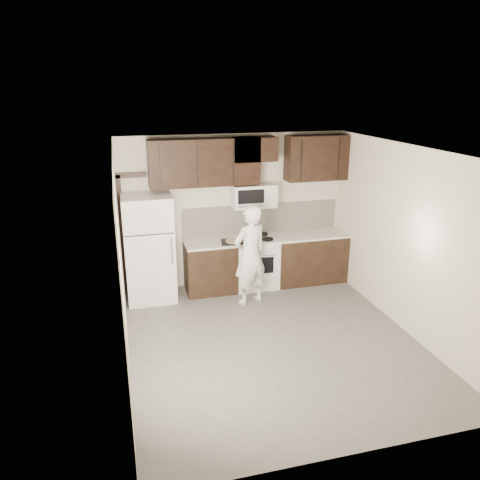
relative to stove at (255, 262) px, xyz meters
name	(u,v)px	position (x,y,z in m)	size (l,w,h in m)	color
floor	(273,341)	(-0.30, -1.94, -0.46)	(4.50, 4.50, 0.00)	#55524F
back_wall	(234,211)	(-0.30, 0.31, 0.89)	(4.00, 4.00, 0.00)	beige
ceiling	(278,151)	(-0.30, -1.94, 2.24)	(4.50, 4.50, 0.00)	white
counter_run	(271,261)	(0.30, 0.00, 0.00)	(2.95, 0.64, 0.91)	black
stove	(255,262)	(0.00, 0.00, 0.00)	(0.76, 0.66, 0.94)	silver
backsplash	(261,218)	(0.20, 0.30, 0.72)	(2.90, 0.02, 0.54)	silver
upper_cabinets	(248,159)	(-0.09, 0.14, 1.82)	(3.48, 0.35, 0.78)	black
microwave	(254,196)	(0.00, 0.12, 1.19)	(0.76, 0.42, 0.40)	silver
refrigerator	(149,248)	(-1.85, -0.05, 0.44)	(0.80, 0.76, 1.80)	silver
door_trim	(124,225)	(-2.22, 0.27, 0.79)	(0.50, 0.08, 2.12)	black
saucepan	(248,238)	(-0.18, -0.15, 0.52)	(0.30, 0.19, 0.17)	silver
baking_tray	(234,242)	(-0.42, -0.14, 0.46)	(0.44, 0.33, 0.02)	black
pizza	(234,241)	(-0.42, -0.14, 0.48)	(0.30, 0.30, 0.02)	#C9B087
person	(250,255)	(-0.27, -0.63, 0.38)	(0.61, 0.40, 1.68)	white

